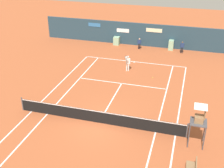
{
  "coord_description": "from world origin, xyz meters",
  "views": [
    {
      "loc": [
        5.62,
        -15.93,
        11.55
      ],
      "look_at": [
        -0.35,
        4.52,
        0.8
      ],
      "focal_mm": 46.34,
      "sensor_mm": 36.0,
      "label": 1
    }
  ],
  "objects_px": {
    "player_on_baseline": "(128,62)",
    "ball_kid_left_post": "(139,43)",
    "umpire_chair": "(199,120)",
    "tennis_ball_mid_court": "(153,78)",
    "ball_kid_right_post": "(182,46)"
  },
  "relations": [
    {
      "from": "ball_kid_right_post",
      "to": "ball_kid_left_post",
      "type": "xyz_separation_m",
      "value": [
        -4.85,
        0.0,
        -0.04
      ]
    },
    {
      "from": "ball_kid_left_post",
      "to": "umpire_chair",
      "type": "bearing_deg",
      "value": 102.84
    },
    {
      "from": "player_on_baseline",
      "to": "ball_kid_left_post",
      "type": "bearing_deg",
      "value": -108.29
    },
    {
      "from": "umpire_chair",
      "to": "tennis_ball_mid_court",
      "type": "relative_size",
      "value": 40.5
    },
    {
      "from": "player_on_baseline",
      "to": "ball_kid_left_post",
      "type": "height_order",
      "value": "player_on_baseline"
    },
    {
      "from": "ball_kid_right_post",
      "to": "tennis_ball_mid_court",
      "type": "xyz_separation_m",
      "value": [
        -2.07,
        -7.4,
        -0.75
      ]
    },
    {
      "from": "umpire_chair",
      "to": "player_on_baseline",
      "type": "relative_size",
      "value": 1.56
    },
    {
      "from": "player_on_baseline",
      "to": "ball_kid_right_post",
      "type": "xyz_separation_m",
      "value": [
        4.7,
        6.46,
        -0.14
      ]
    },
    {
      "from": "umpire_chair",
      "to": "ball_kid_right_post",
      "type": "height_order",
      "value": "umpire_chair"
    },
    {
      "from": "ball_kid_right_post",
      "to": "tennis_ball_mid_court",
      "type": "relative_size",
      "value": 20.01
    },
    {
      "from": "player_on_baseline",
      "to": "umpire_chair",
      "type": "bearing_deg",
      "value": 104.88
    },
    {
      "from": "player_on_baseline",
      "to": "ball_kid_right_post",
      "type": "bearing_deg",
      "value": -145.69
    },
    {
      "from": "umpire_chair",
      "to": "ball_kid_right_post",
      "type": "distance_m",
      "value": 16.38
    },
    {
      "from": "ball_kid_left_post",
      "to": "player_on_baseline",
      "type": "bearing_deg",
      "value": 81.24
    },
    {
      "from": "ball_kid_right_post",
      "to": "tennis_ball_mid_court",
      "type": "distance_m",
      "value": 7.72
    }
  ]
}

